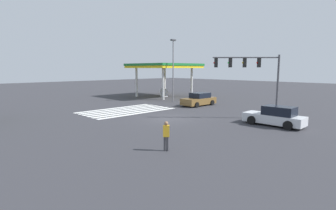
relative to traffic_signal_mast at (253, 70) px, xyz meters
name	(u,v)px	position (x,y,z in m)	size (l,w,h in m)	color
ground_plane	(168,119)	(5.43, -5.43, -4.47)	(153.96, 153.96, 0.00)	#333338
crosswalk_markings	(127,110)	(5.43, -12.04, -4.47)	(10.01, 5.35, 0.01)	silver
traffic_signal_mast	(253,70)	(0.00, 0.00, 0.00)	(4.35, 4.35, 5.88)	#47474C
car_1	(199,100)	(-3.48, -8.98, -3.73)	(4.84, 2.29, 1.61)	brown
car_2	(275,117)	(1.30, 2.86, -3.71)	(2.04, 4.79, 1.63)	silver
gas_station_canopy	(164,67)	(-7.54, -19.72, 0.44)	(9.39, 9.39, 5.43)	yellow
pedestrian	(166,134)	(12.26, 1.46, -3.51)	(0.41, 0.41, 1.71)	#38383D
street_light_pole_a	(173,65)	(-4.22, -14.33, 0.66)	(0.80, 0.36, 8.65)	slate
fire_hydrant	(287,114)	(-2.59, 2.26, -4.04)	(0.22, 0.22, 0.86)	red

